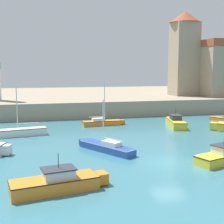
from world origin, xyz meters
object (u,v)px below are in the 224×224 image
(motorboat_yellow_1, at_px, (176,122))
(motorboat_orange_8, at_px, (58,182))
(sailboat_blue_0, at_px, (106,147))
(sailboat_orange_6, at_px, (102,122))
(motorboat_yellow_3, at_px, (223,156))
(church, at_px, (207,66))
(dinghy_orange_2, at_px, (223,119))
(sailboat_white_5, at_px, (20,132))

(motorboat_yellow_1, relative_size, motorboat_orange_8, 1.02)
(sailboat_blue_0, relative_size, sailboat_orange_6, 1.05)
(motorboat_yellow_3, height_order, sailboat_orange_6, sailboat_orange_6)
(sailboat_blue_0, height_order, church, church)
(motorboat_yellow_3, height_order, motorboat_orange_8, motorboat_yellow_3)
(motorboat_yellow_3, relative_size, church, 0.30)
(dinghy_orange_2, distance_m, motorboat_yellow_3, 20.78)
(sailboat_orange_6, distance_m, church, 30.62)
(sailboat_orange_6, bearing_deg, sailboat_white_5, -157.12)
(motorboat_yellow_3, height_order, sailboat_white_5, sailboat_white_5)
(dinghy_orange_2, relative_size, church, 0.22)
(sailboat_orange_6, height_order, motorboat_orange_8, sailboat_orange_6)
(sailboat_white_5, distance_m, church, 41.02)
(church, bearing_deg, motorboat_yellow_3, -118.49)
(sailboat_orange_6, distance_m, motorboat_orange_8, 21.97)
(motorboat_orange_8, bearing_deg, sailboat_blue_0, 59.54)
(motorboat_yellow_3, distance_m, church, 40.25)
(sailboat_orange_6, bearing_deg, motorboat_orange_8, -108.90)
(dinghy_orange_2, xyz_separation_m, motorboat_yellow_3, (-11.45, -17.34, 0.24))
(motorboat_orange_8, bearing_deg, church, 49.84)
(sailboat_blue_0, distance_m, motorboat_yellow_1, 14.76)
(sailboat_orange_6, height_order, church, church)
(motorboat_yellow_3, distance_m, sailboat_orange_6, 18.93)
(dinghy_orange_2, relative_size, sailboat_orange_6, 0.71)
(sailboat_blue_0, height_order, motorboat_orange_8, sailboat_blue_0)
(motorboat_yellow_1, relative_size, motorboat_yellow_3, 1.13)
(sailboat_white_5, relative_size, motorboat_orange_8, 0.99)
(motorboat_yellow_3, xyz_separation_m, church, (18.88, 34.79, 7.33))
(sailboat_white_5, bearing_deg, sailboat_blue_0, -48.08)
(motorboat_yellow_1, bearing_deg, motorboat_yellow_3, -101.72)
(dinghy_orange_2, height_order, sailboat_orange_6, sailboat_orange_6)
(sailboat_blue_0, xyz_separation_m, motorboat_yellow_1, (11.14, 9.69, 0.16))
(motorboat_orange_8, bearing_deg, sailboat_orange_6, 71.10)
(motorboat_yellow_1, xyz_separation_m, dinghy_orange_2, (8.32, 2.27, -0.30))
(sailboat_blue_0, distance_m, motorboat_yellow_3, 9.65)
(sailboat_blue_0, xyz_separation_m, dinghy_orange_2, (19.46, 11.96, -0.14))
(motorboat_yellow_1, xyz_separation_m, sailboat_orange_6, (-8.79, 2.98, -0.16))
(dinghy_orange_2, xyz_separation_m, sailboat_white_5, (-27.07, -3.49, 0.18))
(sailboat_white_5, relative_size, sailboat_orange_6, 1.05)
(sailboat_white_5, height_order, sailboat_orange_6, sailboat_orange_6)
(sailboat_white_5, distance_m, sailboat_orange_6, 10.80)
(motorboat_orange_8, bearing_deg, dinghy_orange_2, 39.63)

